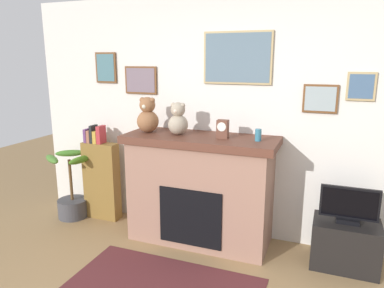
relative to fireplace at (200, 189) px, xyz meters
The scene contains 10 objects.
back_wall 0.89m from the fireplace, 41.99° to the left, with size 5.20×0.15×2.60m.
fireplace is the anchor object (origin of this frame).
bookshelf 1.33m from the fireplace, behind, with size 0.44×0.16×1.17m.
potted_plant 1.71m from the fireplace, behind, with size 0.55×0.56×0.83m.
tv_stand 1.50m from the fireplace, ahead, with size 0.60×0.40×0.45m, color black.
television 1.46m from the fireplace, ahead, with size 0.52×0.14×0.34m.
candle_jar 0.87m from the fireplace, ahead, with size 0.06×0.06×0.12m, color teal.
mantel_clock 0.71m from the fireplace, ahead, with size 0.11×0.08×0.18m.
teddy_bear_grey 0.96m from the fireplace, behind, with size 0.24×0.24×0.38m.
teddy_bear_cream 0.77m from the fireplace, behind, with size 0.21×0.21×0.34m.
Camera 1 is at (0.83, -1.77, 1.93)m, focal length 33.74 mm.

